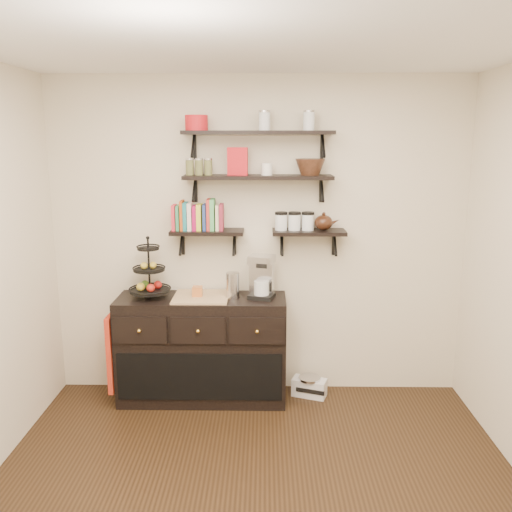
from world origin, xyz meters
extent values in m
cube|color=white|center=(0.00, 0.00, 2.70)|extent=(3.50, 3.50, 0.02)
cube|color=beige|center=(0.00, 1.75, 1.35)|extent=(3.50, 0.02, 2.70)
cube|color=black|center=(0.00, 1.61, 2.23)|extent=(1.20, 0.27, 0.03)
cube|color=black|center=(-0.52, 1.74, 2.12)|extent=(0.02, 0.03, 0.20)
cube|color=black|center=(0.52, 1.74, 2.12)|extent=(0.02, 0.03, 0.20)
cube|color=black|center=(0.00, 1.61, 1.89)|extent=(1.20, 0.27, 0.03)
cube|color=black|center=(-0.52, 1.74, 1.77)|extent=(0.02, 0.03, 0.20)
cube|color=black|center=(0.52, 1.74, 1.77)|extent=(0.02, 0.03, 0.20)
cube|color=black|center=(-0.42, 1.62, 1.44)|extent=(0.60, 0.25, 0.03)
cube|color=black|center=(-0.64, 1.74, 1.32)|extent=(0.02, 0.03, 0.20)
cube|color=black|center=(-0.20, 1.74, 1.32)|extent=(0.03, 0.03, 0.20)
cube|color=black|center=(0.42, 1.62, 1.44)|extent=(0.60, 0.25, 0.03)
cube|color=black|center=(0.20, 1.74, 1.32)|extent=(0.03, 0.03, 0.20)
cube|color=black|center=(0.64, 1.74, 1.32)|extent=(0.02, 0.03, 0.20)
cube|color=red|center=(-0.68, 1.63, 1.55)|extent=(0.02, 0.15, 0.20)
cube|color=#318053|center=(-0.65, 1.63, 1.57)|extent=(0.03, 0.15, 0.24)
cube|color=#B94714|center=(-0.61, 1.63, 1.55)|extent=(0.04, 0.15, 0.21)
cube|color=#1C7881|center=(-0.57, 1.63, 1.57)|extent=(0.03, 0.15, 0.25)
cube|color=#F1DCCC|center=(-0.54, 1.63, 1.56)|extent=(0.03, 0.15, 0.22)
cube|color=#AD0E4E|center=(-0.50, 1.63, 1.58)|extent=(0.04, 0.15, 0.26)
cube|color=yellow|center=(-0.46, 1.63, 1.56)|extent=(0.03, 0.15, 0.23)
cube|color=navy|center=(-0.42, 1.63, 1.55)|extent=(0.03, 0.15, 0.20)
cube|color=#B6312D|center=(-0.38, 1.63, 1.57)|extent=(0.04, 0.15, 0.24)
cube|color=#4DA75E|center=(-0.34, 1.63, 1.55)|extent=(0.03, 0.15, 0.21)
cube|color=beige|center=(-0.31, 1.63, 1.57)|extent=(0.03, 0.15, 0.25)
cube|color=maroon|center=(-0.27, 1.63, 1.56)|extent=(0.02, 0.15, 0.22)
cylinder|color=silver|center=(0.19, 1.63, 1.51)|extent=(0.10, 0.10, 0.13)
cylinder|color=silver|center=(0.30, 1.63, 1.51)|extent=(0.10, 0.10, 0.13)
cylinder|color=silver|center=(0.41, 1.63, 1.51)|extent=(0.10, 0.10, 0.13)
cube|color=black|center=(-0.47, 1.51, 0.45)|extent=(1.40, 0.45, 0.90)
cube|color=tan|center=(-0.47, 1.51, 0.91)|extent=(0.45, 0.41, 0.02)
sphere|color=gold|center=(-0.94, 1.26, 0.70)|extent=(0.04, 0.04, 0.04)
sphere|color=gold|center=(-0.47, 1.26, 0.70)|extent=(0.04, 0.04, 0.04)
sphere|color=gold|center=(0.00, 1.26, 0.70)|extent=(0.04, 0.04, 0.04)
cylinder|color=black|center=(-0.89, 1.51, 1.15)|extent=(0.02, 0.02, 0.49)
cylinder|color=black|center=(-0.89, 1.51, 0.96)|extent=(0.34, 0.34, 0.01)
cylinder|color=black|center=(-0.89, 1.51, 1.14)|extent=(0.26, 0.26, 0.02)
cylinder|color=black|center=(-0.89, 1.51, 1.31)|extent=(0.18, 0.18, 0.02)
sphere|color=#B21914|center=(-0.83, 1.55, 1.00)|extent=(0.07, 0.07, 0.07)
sphere|color=gold|center=(-0.93, 1.51, 1.17)|extent=(0.06, 0.06, 0.06)
cube|color=#B56129|center=(-0.50, 1.51, 0.96)|extent=(0.08, 0.08, 0.08)
cube|color=black|center=(0.03, 1.51, 0.92)|extent=(0.24, 0.22, 0.04)
cube|color=silver|center=(0.03, 1.58, 1.07)|extent=(0.21, 0.12, 0.30)
cube|color=silver|center=(0.03, 1.51, 1.23)|extent=(0.24, 0.22, 0.06)
cylinder|color=silver|center=(0.03, 1.50, 0.99)|extent=(0.15, 0.15, 0.12)
cylinder|color=silver|center=(-0.21, 1.49, 1.01)|extent=(0.11, 0.11, 0.22)
cube|color=#A32411|center=(-1.20, 1.41, 0.46)|extent=(0.04, 0.28, 0.65)
cube|color=silver|center=(0.45, 1.57, 0.08)|extent=(0.32, 0.23, 0.15)
cylinder|color=silver|center=(0.45, 1.57, 0.16)|extent=(0.24, 0.24, 0.02)
cube|color=black|center=(0.45, 1.49, 0.08)|extent=(0.24, 0.09, 0.04)
cube|color=red|center=(-0.16, 1.61, 2.01)|extent=(0.16, 0.07, 0.22)
cylinder|color=white|center=(0.07, 1.61, 1.95)|extent=(0.09, 0.09, 0.10)
cylinder|color=red|center=(-0.49, 1.61, 2.31)|extent=(0.18, 0.18, 0.12)
camera|label=1|loc=(0.05, -2.78, 2.20)|focal=38.00mm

